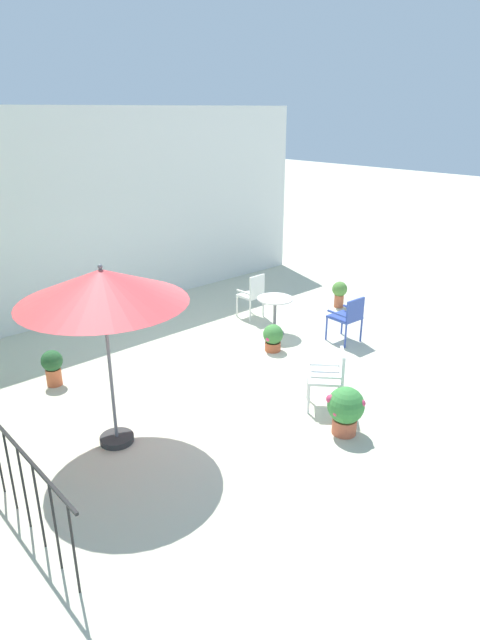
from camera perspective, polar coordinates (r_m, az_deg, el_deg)
The scene contains 11 objects.
ground_plane at distance 9.02m, azimuth -0.96°, elevation -5.40°, with size 60.00×60.00×0.00m, color beige.
villa_facade at distance 11.65m, azimuth -14.72°, elevation 10.85°, with size 10.75×0.30×4.14m, color silver.
patio_umbrella_0 at distance 6.52m, azimuth -14.36°, elevation 3.33°, with size 2.04×2.04×2.41m.
cafe_table_0 at distance 10.33m, azimuth 3.71°, elevation 1.17°, with size 0.69×0.69×0.73m.
patio_chair_0 at distance 10.11m, azimuth 11.37°, elevation 0.46°, with size 0.50×0.52×0.88m.
patio_chair_1 at distance 11.10m, azimuth 1.38°, elevation 2.88°, with size 0.44×0.44×0.94m.
patio_chair_2 at distance 7.86m, azimuth 9.60°, elevation -5.75°, with size 0.66×0.66×0.90m.
potted_plant_0 at distance 9.67m, azimuth 3.50°, elevation -1.79°, with size 0.37×0.36×0.50m.
potted_plant_1 at distance 11.97m, azimuth 10.47°, elevation 2.93°, with size 0.33×0.33×0.58m.
potted_plant_2 at distance 7.36m, azimuth 11.08°, elevation -9.17°, with size 0.50×0.50×0.67m.
potted_plant_3 at distance 8.95m, azimuth -19.21°, elevation -4.57°, with size 0.33×0.33×0.58m.
Camera 1 is at (-5.28, -6.08, 4.08)m, focal length 30.28 mm.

